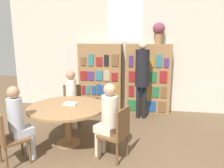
{
  "coord_description": "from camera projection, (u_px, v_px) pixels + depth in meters",
  "views": [
    {
      "loc": [
        0.67,
        -1.96,
        1.94
      ],
      "look_at": [
        -0.04,
        2.09,
        1.05
      ],
      "focal_mm": 35.0,
      "sensor_mm": 36.0,
      "label": 1
    }
  ],
  "objects": [
    {
      "name": "chair_far_side",
      "position": [
        117.0,
        131.0,
        3.44
      ],
      "size": [
        0.51,
        0.51,
        0.87
      ],
      "rotation": [
        0.0,
        0.0,
        1.21
      ],
      "color": "brown",
      "rests_on": "ground_plane"
    },
    {
      "name": "seated_reader_right",
      "position": [
        108.0,
        116.0,
        3.48
      ],
      "size": [
        0.4,
        0.36,
        1.24
      ],
      "rotation": [
        0.0,
        0.0,
        1.21
      ],
      "color": "beige",
      "rests_on": "ground_plane"
    },
    {
      "name": "seated_reader_back",
      "position": [
        19.0,
        120.0,
        3.36
      ],
      "size": [
        0.38,
        0.39,
        1.23
      ],
      "rotation": [
        0.0,
        0.0,
        -0.67
      ],
      "color": "#B2B7C6",
      "rests_on": "ground_plane"
    },
    {
      "name": "librarian_standing",
      "position": [
        142.0,
        72.0,
        5.11
      ],
      "size": [
        0.32,
        0.59,
        1.85
      ],
      "color": "black",
      "rests_on": "ground_plane"
    },
    {
      "name": "flower_vase",
      "position": [
        159.0,
        31.0,
        5.34
      ],
      "size": [
        0.29,
        0.29,
        0.52
      ],
      "color": "#997047",
      "rests_on": "bookshelf_right"
    },
    {
      "name": "wall_back",
      "position": [
        125.0,
        54.0,
        5.79
      ],
      "size": [
        6.4,
        0.07,
        3.0
      ],
      "color": "beige",
      "rests_on": "ground_plane"
    },
    {
      "name": "open_book_on_table",
      "position": [
        70.0,
        104.0,
        4.0
      ],
      "size": [
        0.24,
        0.18,
        0.03
      ],
      "color": "silver",
      "rests_on": "reading_table"
    },
    {
      "name": "chair_near_camera",
      "position": [
        8.0,
        136.0,
        3.28
      ],
      "size": [
        0.56,
        0.56,
        0.87
      ],
      "rotation": [
        0.0,
        0.0,
        -0.67
      ],
      "color": "brown",
      "rests_on": "ground_plane"
    },
    {
      "name": "bookshelf_right",
      "position": [
        148.0,
        79.0,
        5.63
      ],
      "size": [
        1.13,
        0.34,
        1.77
      ],
      "color": "olive",
      "rests_on": "ground_plane"
    },
    {
      "name": "bookshelf_left",
      "position": [
        100.0,
        77.0,
        5.84
      ],
      "size": [
        1.13,
        0.34,
        1.77
      ],
      "color": "olive",
      "rests_on": "ground_plane"
    },
    {
      "name": "reading_table",
      "position": [
        67.0,
        111.0,
        3.92
      ],
      "size": [
        1.38,
        1.38,
        0.73
      ],
      "color": "olive",
      "rests_on": "ground_plane"
    },
    {
      "name": "seated_reader_left",
      "position": [
        71.0,
        96.0,
        4.73
      ],
      "size": [
        0.31,
        0.38,
        1.24
      ],
      "rotation": [
        0.0,
        0.0,
        -2.87
      ],
      "color": "silver",
      "rests_on": "ground_plane"
    },
    {
      "name": "chair_left_side",
      "position": [
        72.0,
        103.0,
        4.95
      ],
      "size": [
        0.49,
        0.49,
        0.87
      ],
      "rotation": [
        0.0,
        0.0,
        -2.87
      ],
      "color": "brown",
      "rests_on": "ground_plane"
    }
  ]
}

